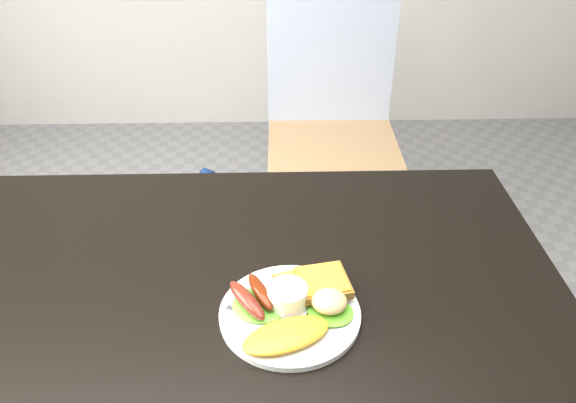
% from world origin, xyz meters
% --- Properties ---
extents(dining_table, '(1.20, 0.80, 0.04)m').
position_xyz_m(dining_table, '(0.00, 0.00, 0.73)').
color(dining_table, black).
rests_on(dining_table, ground).
extents(dining_chair, '(0.48, 0.48, 0.06)m').
position_xyz_m(dining_chair, '(0.29, 1.05, 0.45)').
color(dining_chair, '#A47E55').
rests_on(dining_chair, ground).
extents(person, '(0.61, 0.52, 1.44)m').
position_xyz_m(person, '(-0.06, 0.55, 0.72)').
color(person, navy).
rests_on(person, ground).
extents(plate, '(0.24, 0.24, 0.01)m').
position_xyz_m(plate, '(0.10, -0.07, 0.76)').
color(plate, white).
rests_on(plate, dining_table).
extents(lettuce_left, '(0.12, 0.11, 0.01)m').
position_xyz_m(lettuce_left, '(0.05, -0.06, 0.77)').
color(lettuce_left, green).
rests_on(lettuce_left, plate).
extents(lettuce_right, '(0.10, 0.09, 0.01)m').
position_xyz_m(lettuce_right, '(0.17, -0.08, 0.77)').
color(lettuce_right, '#5A9A1A').
rests_on(lettuce_right, plate).
extents(omelette, '(0.16, 0.12, 0.02)m').
position_xyz_m(omelette, '(0.09, -0.14, 0.77)').
color(omelette, gold).
rests_on(omelette, plate).
extents(sausage_a, '(0.08, 0.10, 0.03)m').
position_xyz_m(sausage_a, '(0.03, -0.07, 0.78)').
color(sausage_a, '#602916').
rests_on(sausage_a, lettuce_left).
extents(sausage_b, '(0.06, 0.10, 0.02)m').
position_xyz_m(sausage_b, '(0.05, -0.05, 0.78)').
color(sausage_b, '#5C1E09').
rests_on(sausage_b, lettuce_left).
extents(ramekin, '(0.09, 0.09, 0.04)m').
position_xyz_m(ramekin, '(0.10, -0.06, 0.78)').
color(ramekin, white).
rests_on(ramekin, plate).
extents(toast_a, '(0.10, 0.10, 0.01)m').
position_xyz_m(toast_a, '(0.12, -0.02, 0.77)').
color(toast_a, brown).
rests_on(toast_a, plate).
extents(toast_b, '(0.10, 0.10, 0.01)m').
position_xyz_m(toast_b, '(0.16, -0.03, 0.78)').
color(toast_b, olive).
rests_on(toast_b, toast_a).
extents(potato_salad, '(0.06, 0.06, 0.03)m').
position_xyz_m(potato_salad, '(0.16, -0.08, 0.79)').
color(potato_salad, '#F9E0B1').
rests_on(potato_salad, lettuce_right).
extents(fork, '(0.13, 0.06, 0.00)m').
position_xyz_m(fork, '(0.06, -0.09, 0.76)').
color(fork, '#ADAFB7').
rests_on(fork, plate).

